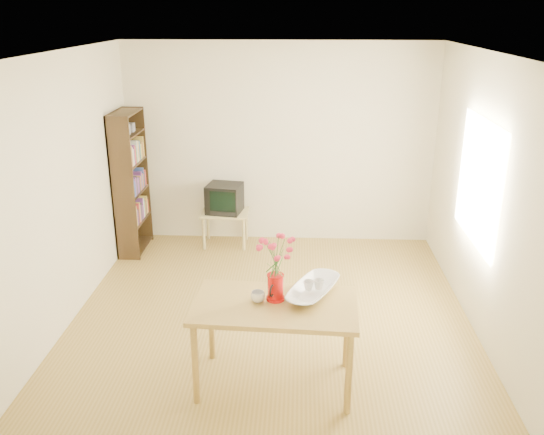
# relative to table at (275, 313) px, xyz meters

# --- Properties ---
(room) EXTENTS (4.50, 4.50, 4.50)m
(room) POSITION_rel_table_xyz_m (-0.06, 1.02, 0.64)
(room) COLOR olive
(room) RESTS_ON ground
(table) EXTENTS (1.35, 0.82, 0.75)m
(table) POSITION_rel_table_xyz_m (0.00, 0.00, 0.00)
(table) COLOR olive
(table) RESTS_ON ground
(tv_stand) EXTENTS (0.60, 0.45, 0.46)m
(tv_stand) POSITION_rel_table_xyz_m (-0.79, 2.99, -0.27)
(tv_stand) COLOR tan
(tv_stand) RESTS_ON ground
(bookshelf) EXTENTS (0.28, 0.70, 1.80)m
(bookshelf) POSITION_rel_table_xyz_m (-1.94, 2.77, 0.18)
(bookshelf) COLOR black
(bookshelf) RESTS_ON ground
(pitcher) EXTENTS (0.15, 0.22, 0.23)m
(pitcher) POSITION_rel_table_xyz_m (-0.00, 0.07, 0.19)
(pitcher) COLOR red
(pitcher) RESTS_ON table
(flowers) EXTENTS (0.26, 0.26, 0.36)m
(flowers) POSITION_rel_table_xyz_m (-0.00, 0.07, 0.48)
(flowers) COLOR #F33960
(flowers) RESTS_ON pitcher
(mug) EXTENTS (0.15, 0.15, 0.09)m
(mug) POSITION_rel_table_xyz_m (-0.14, 0.03, 0.13)
(mug) COLOR white
(mug) RESTS_ON table
(bowl) EXTENTS (0.59, 0.59, 0.42)m
(bowl) POSITION_rel_table_xyz_m (0.31, 0.19, 0.30)
(bowl) COLOR white
(bowl) RESTS_ON table
(teacup_a) EXTENTS (0.08, 0.08, 0.07)m
(teacup_a) POSITION_rel_table_xyz_m (0.27, 0.19, 0.26)
(teacup_a) COLOR white
(teacup_a) RESTS_ON bowl
(teacup_b) EXTENTS (0.09, 0.09, 0.07)m
(teacup_b) POSITION_rel_table_xyz_m (0.35, 0.21, 0.26)
(teacup_b) COLOR white
(teacup_b) RESTS_ON bowl
(television) EXTENTS (0.48, 0.46, 0.37)m
(television) POSITION_rel_table_xyz_m (-0.79, 3.00, -0.01)
(television) COLOR black
(television) RESTS_ON tv_stand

